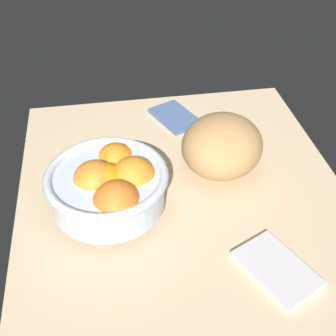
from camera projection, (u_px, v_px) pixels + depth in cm
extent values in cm
cube|color=beige|center=(182.00, 195.00, 86.33)|extent=(68.43, 62.02, 3.00)
cylinder|color=silver|center=(110.00, 206.00, 80.38)|extent=(9.59, 9.59, 1.97)
cylinder|color=silver|center=(108.00, 189.00, 77.74)|extent=(19.87, 19.87, 6.26)
torus|color=silver|center=(106.00, 176.00, 75.74)|extent=(21.47, 21.47, 1.60)
sphere|color=orange|center=(95.00, 182.00, 76.61)|extent=(7.98, 7.98, 7.98)
sphere|color=orange|center=(134.00, 179.00, 77.35)|extent=(8.06, 8.06, 8.06)
sphere|color=orange|center=(117.00, 204.00, 72.47)|extent=(8.14, 8.14, 8.14)
sphere|color=orange|center=(107.00, 183.00, 76.74)|extent=(7.14, 7.14, 7.14)
sphere|color=orange|center=(116.00, 161.00, 81.45)|extent=(6.92, 6.92, 6.92)
ellipsoid|color=tan|center=(222.00, 146.00, 86.52)|extent=(23.02, 22.79, 11.44)
cube|color=silver|center=(277.00, 269.00, 70.26)|extent=(15.19, 12.93, 1.05)
cube|color=#4A6598|center=(175.00, 117.00, 103.74)|extent=(13.90, 11.78, 1.00)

